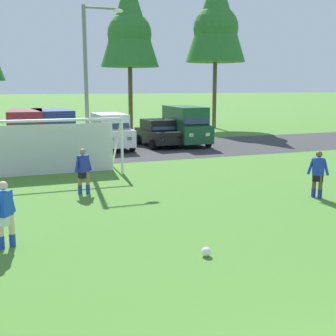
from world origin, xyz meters
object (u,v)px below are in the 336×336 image
Objects in this scene: soccer_ball at (206,252)px; parked_car_slot_end at (185,124)px; player_midfield_center at (318,174)px; parked_car_slot_right at (110,131)px; player_trailing_back at (83,171)px; street_lamp at (90,85)px; parked_car_slot_center at (27,131)px; player_winger_right at (5,215)px; parked_car_slot_center_right at (53,130)px; parked_car_slot_far_right at (158,133)px; soccer_goal at (34,147)px.

parked_car_slot_end is at bearing 68.62° from soccer_ball.
parked_car_slot_right is (-3.93, 14.39, 0.29)m from player_midfield_center.
player_trailing_back is 0.36× the size of parked_car_slot_right.
parked_car_slot_center is at bearing 119.79° from street_lamp.
parked_car_slot_center_right is (2.74, 15.02, 0.52)m from player_winger_right.
parked_car_slot_end is (1.12, 14.50, 0.52)m from player_midfield_center.
parked_car_slot_far_right is at bearing 0.77° from parked_car_slot_right.
player_midfield_center is 0.34× the size of parked_car_slot_end.
soccer_goal is 6.18m from parked_car_slot_center.
soccer_ball is at bearing -88.89° from street_lamp.
soccer_goal is 4.14m from player_trailing_back.
parked_car_slot_center_right is 3.60m from parked_car_slot_right.
player_midfield_center is 0.33× the size of parked_car_slot_center.
parked_car_slot_end is at bearing 2.07° from parked_car_slot_far_right.
player_winger_right is 0.34× the size of parked_car_slot_end.
player_trailing_back is 11.53m from parked_car_slot_right.
parked_car_slot_end reaches higher than player_trailing_back.
soccer_goal reaches higher than parked_car_slot_center_right.
street_lamp is (4.02, 10.06, 3.04)m from player_winger_right.
player_trailing_back is (-7.51, 3.44, 0.00)m from player_midfield_center.
player_midfield_center is at bearing -61.41° from parked_car_slot_center_right.
parked_car_slot_center is 10.07m from parked_car_slot_end.
player_midfield_center is 0.22× the size of street_lamp.
parked_car_slot_far_right is (6.66, 0.76, -0.47)m from parked_car_slot_center_right.
soccer_goal is 6.55m from parked_car_slot_center_right.
parked_car_slot_far_right is (6.71, 11.00, 0.05)m from player_trailing_back.
soccer_ball is 0.13× the size of player_midfield_center.
soccer_ball is 0.13× the size of player_trailing_back.
parked_car_slot_center is (1.30, 14.82, 0.52)m from player_winger_right.
parked_car_slot_center_right is (1.44, 0.20, 0.00)m from parked_car_slot_center.
soccer_goal reaches higher than player_trailing_back.
soccer_goal reaches higher than player_midfield_center.
soccer_goal is at bearing -125.11° from parked_car_slot_right.
soccer_ball is 0.04× the size of parked_car_slot_center_right.
parked_car_slot_center_right is 0.66× the size of street_lamp.
player_midfield_center is 14.45m from parked_car_slot_far_right.
player_midfield_center and player_winger_right have the same top height.
parked_car_slot_far_right is at bearing 93.16° from player_midfield_center.
player_trailing_back is 0.38× the size of parked_car_slot_far_right.
player_trailing_back is 0.33× the size of parked_car_slot_center.
parked_car_slot_right is at bearing 71.92° from player_trailing_back.
soccer_ball is 19.40m from parked_car_slot_end.
parked_car_slot_right is (4.99, 7.10, -0.18)m from soccer_goal.
player_winger_right is 0.33× the size of parked_car_slot_center_right.
parked_car_slot_center is at bearing 97.90° from player_trailing_back.
soccer_goal is 11.53m from player_midfield_center.
soccer_ball is 11.29m from soccer_goal.
parked_car_slot_center is at bearing -172.00° from parked_car_slot_center_right.
parked_car_slot_far_right is (8.10, 0.96, -0.47)m from parked_car_slot_center.
parked_car_slot_center and parked_car_slot_center_right have the same top height.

